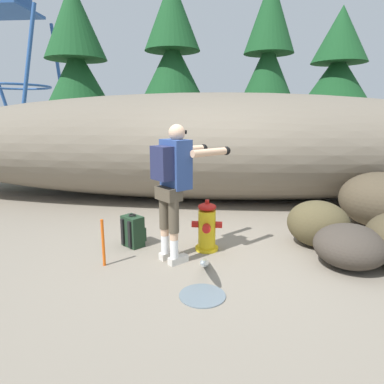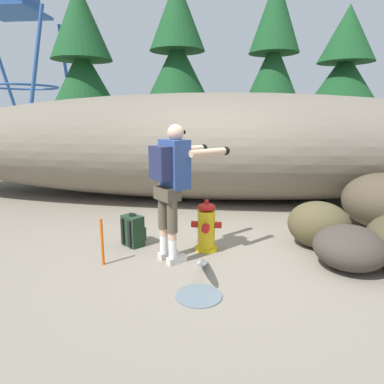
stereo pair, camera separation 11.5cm
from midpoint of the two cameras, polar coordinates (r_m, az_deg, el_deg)
ground_plane at (r=4.72m, az=1.39°, el=-10.31°), size 56.00×56.00×0.04m
dirt_embankment at (r=7.58m, az=2.77°, el=7.66°), size 14.28×3.20×2.29m
fire_hydrant at (r=4.68m, az=1.81°, el=-5.95°), size 0.42×0.37×0.72m
hydrant_water_jet at (r=4.02m, az=1.23°, el=-12.70°), size 0.49×1.34×0.57m
utility_worker at (r=4.17m, az=-3.68°, el=2.56°), size 0.97×0.95×1.73m
spare_backpack at (r=4.94m, az=-10.51°, el=-6.49°), size 0.36×0.36×0.47m
boulder_large at (r=6.40m, az=28.70°, el=-1.17°), size 1.72×1.74×0.91m
boulder_mid at (r=4.63m, az=24.32°, el=-8.25°), size 1.11×1.12×0.52m
boulder_outlier at (r=5.12m, az=19.77°, el=-5.02°), size 1.08×1.01×0.66m
pine_tree_far_left at (r=11.41m, az=-18.97°, el=18.40°), size 2.80×2.80×5.59m
pine_tree_left at (r=10.80m, az=-3.61°, el=20.69°), size 2.52×2.52×5.66m
pine_tree_center at (r=10.57m, az=12.29°, el=19.81°), size 2.18×2.18×5.55m
pine_tree_right at (r=12.98m, az=23.00°, el=17.90°), size 2.80×2.80×5.27m
survey_stake at (r=4.37m, az=-15.41°, el=-8.22°), size 0.04×0.04×0.60m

